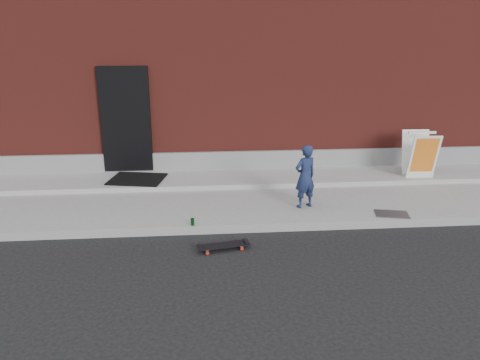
{
  "coord_description": "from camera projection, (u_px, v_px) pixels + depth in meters",
  "views": [
    {
      "loc": [
        -0.98,
        -7.12,
        3.22
      ],
      "look_at": [
        -0.33,
        0.8,
        0.68
      ],
      "focal_mm": 35.0,
      "sensor_mm": 36.0,
      "label": 1
    }
  ],
  "objects": [
    {
      "name": "soda_can",
      "position": [
        193.0,
        222.0,
        7.71
      ],
      "size": [
        0.09,
        0.09,
        0.12
      ],
      "primitive_type": "cylinder",
      "rotation": [
        0.0,
        0.0,
        -0.42
      ],
      "color": "#177526",
      "rests_on": "sidewalk"
    },
    {
      "name": "building",
      "position": [
        234.0,
        56.0,
        13.69
      ],
      "size": [
        20.0,
        8.1,
        5.0
      ],
      "color": "maroon",
      "rests_on": "ground"
    },
    {
      "name": "ground",
      "position": [
        263.0,
        232.0,
        7.81
      ],
      "size": [
        80.0,
        80.0,
        0.0
      ],
      "primitive_type": "plane",
      "color": "black",
      "rests_on": "ground"
    },
    {
      "name": "child",
      "position": [
        305.0,
        177.0,
        8.36
      ],
      "size": [
        0.5,
        0.42,
        1.16
      ],
      "primitive_type": "imported",
      "rotation": [
        0.0,
        0.0,
        3.54
      ],
      "color": "#192346",
      "rests_on": "sidewalk"
    },
    {
      "name": "utility_plate",
      "position": [
        392.0,
        214.0,
        8.17
      ],
      "size": [
        0.62,
        0.47,
        0.02
      ],
      "primitive_type": "cube",
      "rotation": [
        0.0,
        0.0,
        -0.21
      ],
      "color": "#4B4B50",
      "rests_on": "sidewalk"
    },
    {
      "name": "sidewalk",
      "position": [
        254.0,
        198.0,
        9.22
      ],
      "size": [
        20.0,
        3.0,
        0.15
      ],
      "primitive_type": "cube",
      "color": "gray",
      "rests_on": "ground"
    },
    {
      "name": "doormat",
      "position": [
        137.0,
        179.0,
        9.75
      ],
      "size": [
        1.23,
        1.07,
        0.03
      ],
      "primitive_type": "cube",
      "rotation": [
        0.0,
        0.0,
        -0.19
      ],
      "color": "black",
      "rests_on": "apron"
    },
    {
      "name": "pizza_sign",
      "position": [
        420.0,
        154.0,
        9.84
      ],
      "size": [
        0.6,
        0.71,
        0.97
      ],
      "color": "silver",
      "rests_on": "apron"
    },
    {
      "name": "skateboard",
      "position": [
        223.0,
        246.0,
        7.17
      ],
      "size": [
        0.81,
        0.35,
        0.09
      ],
      "color": "#B32112",
      "rests_on": "ground"
    },
    {
      "name": "apron",
      "position": [
        249.0,
        178.0,
        10.03
      ],
      "size": [
        20.0,
        1.2,
        0.1
      ],
      "primitive_type": "cube",
      "color": "gray",
      "rests_on": "sidewalk"
    }
  ]
}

